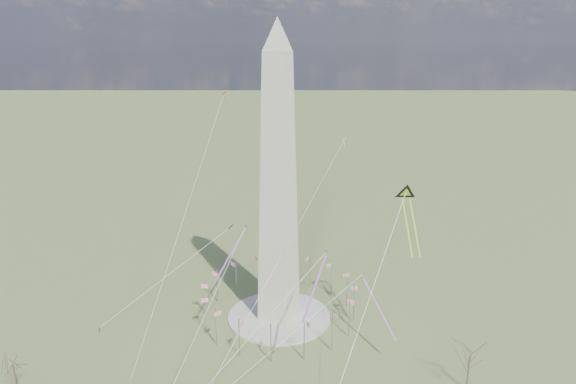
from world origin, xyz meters
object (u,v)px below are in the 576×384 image
at_px(kite_delta_black, 406,197).
at_px(tree_near, 470,354).
at_px(washington_monument, 278,187).
at_px(person_west, 100,330).

bearing_deg(kite_delta_black, tree_near, 118.29).
height_order(washington_monument, kite_delta_black, washington_monument).
bearing_deg(washington_monument, tree_near, -9.16).
bearing_deg(tree_near, washington_monument, 170.84).
bearing_deg(tree_near, person_west, -167.70).
height_order(washington_monument, tree_near, washington_monument).
distance_m(tree_near, kite_delta_black, 47.70).
relative_size(washington_monument, kite_delta_black, 5.00).
bearing_deg(kite_delta_black, person_west, -1.14).
distance_m(washington_monument, kite_delta_black, 40.95).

